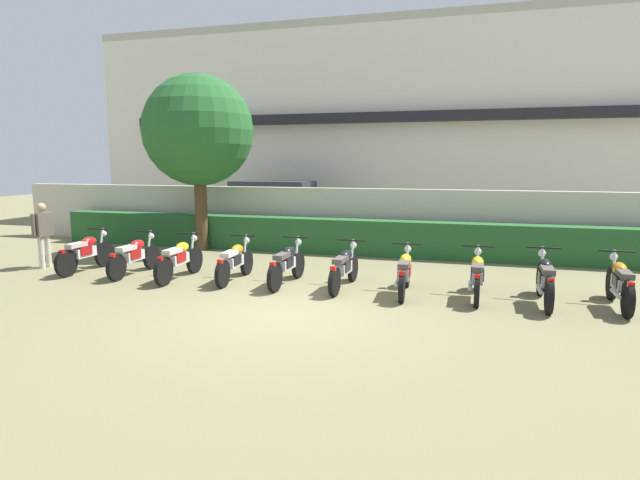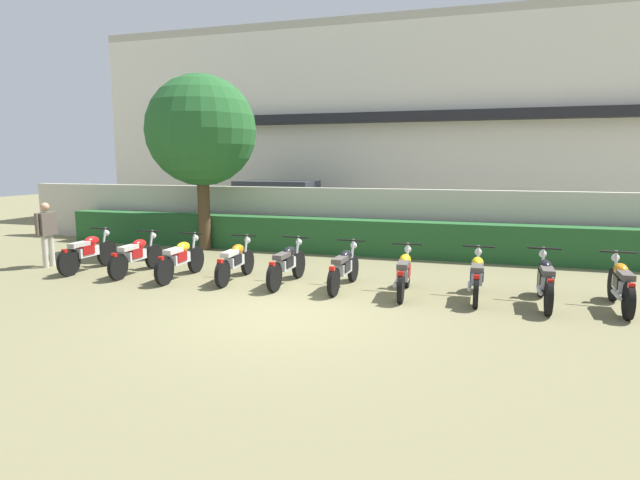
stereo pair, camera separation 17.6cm
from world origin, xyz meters
name	(u,v)px [view 2 (the right image)]	position (x,y,z in m)	size (l,w,h in m)	color
ground	(283,313)	(0.00, 0.00, 0.00)	(60.00, 60.00, 0.00)	olive
building	(403,129)	(0.00, 14.37, 3.93)	(24.44, 6.50, 7.87)	silver
compound_wall	(364,220)	(0.00, 6.59, 0.90)	(23.22, 0.30, 1.80)	#BCB7A8
hedge_row	(358,237)	(0.00, 5.89, 0.49)	(18.58, 0.70, 0.98)	#235628
parked_car	(281,208)	(-3.50, 8.99, 0.94)	(4.52, 2.10, 1.89)	black
tree_near_inspector	(201,131)	(-4.50, 5.37, 3.42)	(3.14, 3.14, 5.01)	#4C3823
motorcycle_in_row_0	(88,252)	(-5.64, 1.90, 0.46)	(0.60, 1.87, 0.97)	black
motorcycle_in_row_1	(136,255)	(-4.33, 1.92, 0.44)	(0.60, 1.91, 0.95)	black
motorcycle_in_row_2	(180,258)	(-3.10, 1.81, 0.45)	(0.60, 1.92, 0.97)	black
motorcycle_in_row_3	(235,261)	(-1.86, 1.99, 0.44)	(0.60, 1.86, 0.94)	black
motorcycle_in_row_4	(287,264)	(-0.66, 1.98, 0.45)	(0.60, 1.93, 0.96)	black
motorcycle_in_row_5	(344,267)	(0.57, 1.99, 0.44)	(0.60, 1.90, 0.94)	black
motorcycle_in_row_6	(404,273)	(1.81, 1.86, 0.44)	(0.60, 1.82, 0.94)	black
motorcycle_in_row_7	(477,276)	(3.16, 1.92, 0.44)	(0.60, 1.81, 0.95)	black
motorcycle_in_row_8	(545,280)	(4.34, 1.86, 0.46)	(0.60, 1.96, 0.98)	black
motorcycle_in_row_9	(621,284)	(5.57, 1.93, 0.45)	(0.60, 1.85, 0.97)	black
inspector_person	(47,229)	(-6.91, 2.00, 0.93)	(0.22, 0.65, 1.58)	beige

